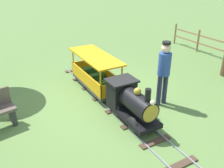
% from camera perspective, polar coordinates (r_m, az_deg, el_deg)
% --- Properties ---
extents(ground_plane, '(60.00, 60.00, 0.00)m').
position_cam_1_polar(ground_plane, '(6.30, -0.37, -4.24)').
color(ground_plane, '#608442').
extents(track, '(0.70, 5.70, 0.04)m').
position_cam_1_polar(track, '(6.24, -0.11, -4.33)').
color(track, gray).
rests_on(track, ground_plane).
extents(locomotive, '(0.66, 1.45, 1.00)m').
position_cam_1_polar(locomotive, '(5.37, 4.39, -4.01)').
color(locomotive, black).
rests_on(locomotive, ground_plane).
extents(passenger_car, '(0.76, 2.00, 0.97)m').
position_cam_1_polar(passenger_car, '(6.78, -3.83, 1.99)').
color(passenger_car, '#3F3F3F').
rests_on(passenger_car, ground_plane).
extents(conductor_person, '(0.30, 0.30, 1.62)m').
position_cam_1_polar(conductor_person, '(5.94, 12.08, 3.51)').
color(conductor_person, '#282D47').
rests_on(conductor_person, ground_plane).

